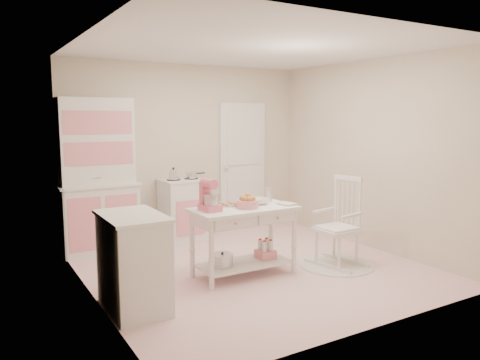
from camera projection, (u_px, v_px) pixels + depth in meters
name	position (u px, v px, depth m)	size (l,w,h in m)	color
room_shell	(255.00, 132.00, 5.45)	(3.84, 3.84, 2.62)	pink
door	(242.00, 166.00, 7.61)	(0.82, 0.05, 2.04)	white
hutch	(98.00, 176.00, 6.23)	(1.06, 0.50, 2.08)	white
stove	(183.00, 210.00, 6.87)	(0.62, 0.57, 0.92)	white
base_cabinet	(133.00, 262.00, 4.42)	(0.54, 0.84, 0.92)	white
lace_rug	(336.00, 265.00, 5.79)	(0.92, 0.92, 0.01)	white
rocking_chair	(337.00, 222.00, 5.72)	(0.48, 0.72, 1.10)	white
work_table	(244.00, 242.00, 5.37)	(1.20, 0.60, 0.80)	white
stand_mixer	(210.00, 196.00, 5.09)	(0.20, 0.28, 0.34)	#E6617E
cookie_tray	(225.00, 205.00, 5.39)	(0.34, 0.24, 0.02)	silver
bread_basket	(248.00, 204.00, 5.27)	(0.25, 0.25, 0.09)	pink
mixing_bowl	(259.00, 201.00, 5.51)	(0.23, 0.23, 0.07)	white
metal_pitcher	(268.00, 195.00, 5.66)	(0.10, 0.10, 0.17)	silver
recipe_book	(282.00, 204.00, 5.44)	(0.16, 0.21, 0.02)	white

